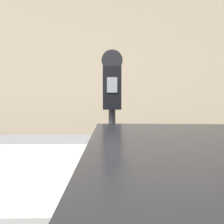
# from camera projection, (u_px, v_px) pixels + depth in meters

# --- Properties ---
(sidewalk) EXTENTS (24.00, 2.80, 0.12)m
(sidewalk) POSITION_uv_depth(u_px,v_px,m) (93.00, 173.00, 4.02)
(sidewalk) COLOR #ADAAA3
(sidewalk) RESTS_ON ground_plane
(parking_meter) EXTENTS (0.18, 0.13, 1.41)m
(parking_meter) POSITION_uv_depth(u_px,v_px,m) (112.00, 99.00, 2.70)
(parking_meter) COLOR #2D2D30
(parking_meter) RESTS_ON sidewalk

